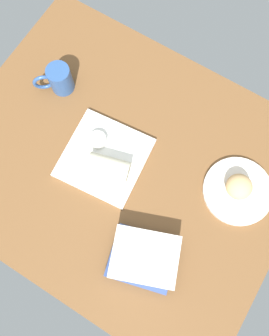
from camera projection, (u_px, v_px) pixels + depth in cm
name	position (u px, v px, depth cm)	size (l,w,h in cm)	color
dining_table	(122.00, 165.00, 112.04)	(110.00, 90.00, 4.00)	brown
round_plate	(238.00, 191.00, 106.94)	(22.00, 22.00, 1.40)	silver
scone_pastry	(239.00, 187.00, 103.50)	(8.10, 8.05, 6.05)	#DAAF73
square_plate	(104.00, 158.00, 109.75)	(25.33, 25.33, 1.60)	white
sauce_cup	(97.00, 140.00, 109.14)	(5.84, 5.84, 2.36)	silver
breakfast_wrap	(109.00, 167.00, 104.79)	(6.36, 6.36, 12.87)	beige
book_stack	(144.00, 258.00, 99.17)	(23.21, 21.28, 6.41)	#33477F
coffee_mug	(59.00, 79.00, 112.39)	(10.96, 10.70, 10.09)	#2D518C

